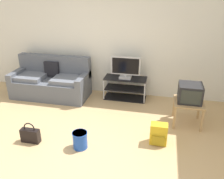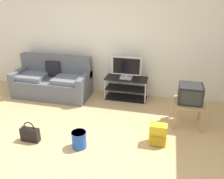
{
  "view_description": "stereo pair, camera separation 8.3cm",
  "coord_description": "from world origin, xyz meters",
  "px_view_note": "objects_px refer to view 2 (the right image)",
  "views": [
    {
      "loc": [
        1.38,
        -2.97,
        2.47
      ],
      "look_at": [
        0.49,
        1.02,
        0.68
      ],
      "focal_mm": 37.86,
      "sensor_mm": 36.0,
      "label": 1
    },
    {
      "loc": [
        1.46,
        -2.95,
        2.47
      ],
      "look_at": [
        0.49,
        1.02,
        0.68
      ],
      "focal_mm": 37.86,
      "sensor_mm": 36.0,
      "label": 2
    }
  ],
  "objects_px": {
    "side_table": "(189,106)",
    "handbag": "(30,134)",
    "tv_stand": "(126,88)",
    "couch": "(53,81)",
    "crt_tv": "(190,94)",
    "cleaning_bucket": "(79,139)",
    "flat_tv": "(126,68)",
    "backpack": "(158,135)"
  },
  "relations": [
    {
      "from": "couch",
      "to": "backpack",
      "type": "height_order",
      "value": "couch"
    },
    {
      "from": "backpack",
      "to": "handbag",
      "type": "distance_m",
      "value": 2.19
    },
    {
      "from": "couch",
      "to": "flat_tv",
      "type": "bearing_deg",
      "value": 6.45
    },
    {
      "from": "flat_tv",
      "to": "handbag",
      "type": "height_order",
      "value": "flat_tv"
    },
    {
      "from": "side_table",
      "to": "crt_tv",
      "type": "bearing_deg",
      "value": 90.0
    },
    {
      "from": "flat_tv",
      "to": "handbag",
      "type": "xyz_separation_m",
      "value": [
        -1.29,
        -2.06,
        -0.64
      ]
    },
    {
      "from": "side_table",
      "to": "crt_tv",
      "type": "relative_size",
      "value": 1.28
    },
    {
      "from": "tv_stand",
      "to": "flat_tv",
      "type": "height_order",
      "value": "flat_tv"
    },
    {
      "from": "flat_tv",
      "to": "crt_tv",
      "type": "xyz_separation_m",
      "value": [
        1.36,
        -0.83,
        -0.13
      ]
    },
    {
      "from": "couch",
      "to": "flat_tv",
      "type": "height_order",
      "value": "flat_tv"
    },
    {
      "from": "handbag",
      "to": "cleaning_bucket",
      "type": "bearing_deg",
      "value": 2.36
    },
    {
      "from": "couch",
      "to": "backpack",
      "type": "xyz_separation_m",
      "value": [
        2.63,
        -1.42,
        -0.17
      ]
    },
    {
      "from": "flat_tv",
      "to": "side_table",
      "type": "height_order",
      "value": "flat_tv"
    },
    {
      "from": "couch",
      "to": "backpack",
      "type": "distance_m",
      "value": 2.99
    },
    {
      "from": "side_table",
      "to": "backpack",
      "type": "height_order",
      "value": "side_table"
    },
    {
      "from": "handbag",
      "to": "cleaning_bucket",
      "type": "xyz_separation_m",
      "value": [
        0.89,
        0.04,
        0.02
      ]
    },
    {
      "from": "handbag",
      "to": "tv_stand",
      "type": "bearing_deg",
      "value": 58.13
    },
    {
      "from": "tv_stand",
      "to": "cleaning_bucket",
      "type": "relative_size",
      "value": 3.38
    },
    {
      "from": "tv_stand",
      "to": "handbag",
      "type": "xyz_separation_m",
      "value": [
        -1.29,
        -2.08,
        -0.12
      ]
    },
    {
      "from": "cleaning_bucket",
      "to": "tv_stand",
      "type": "bearing_deg",
      "value": 78.73
    },
    {
      "from": "cleaning_bucket",
      "to": "handbag",
      "type": "bearing_deg",
      "value": -177.64
    },
    {
      "from": "tv_stand",
      "to": "crt_tv",
      "type": "bearing_deg",
      "value": -32.01
    },
    {
      "from": "side_table",
      "to": "backpack",
      "type": "relative_size",
      "value": 1.48
    },
    {
      "from": "flat_tv",
      "to": "backpack",
      "type": "relative_size",
      "value": 1.81
    },
    {
      "from": "side_table",
      "to": "cleaning_bucket",
      "type": "distance_m",
      "value": 2.14
    },
    {
      "from": "tv_stand",
      "to": "crt_tv",
      "type": "distance_m",
      "value": 1.65
    },
    {
      "from": "couch",
      "to": "handbag",
      "type": "distance_m",
      "value": 1.93
    },
    {
      "from": "couch",
      "to": "side_table",
      "type": "xyz_separation_m",
      "value": [
        3.14,
        -0.65,
        0.05
      ]
    },
    {
      "from": "crt_tv",
      "to": "handbag",
      "type": "bearing_deg",
      "value": -155.2
    },
    {
      "from": "crt_tv",
      "to": "backpack",
      "type": "distance_m",
      "value": 1.05
    },
    {
      "from": "tv_stand",
      "to": "cleaning_bucket",
      "type": "xyz_separation_m",
      "value": [
        -0.41,
        -2.04,
        -0.1
      ]
    },
    {
      "from": "side_table",
      "to": "handbag",
      "type": "height_order",
      "value": "side_table"
    },
    {
      "from": "couch",
      "to": "side_table",
      "type": "relative_size",
      "value": 3.29
    },
    {
      "from": "couch",
      "to": "crt_tv",
      "type": "relative_size",
      "value": 4.23
    },
    {
      "from": "cleaning_bucket",
      "to": "couch",
      "type": "bearing_deg",
      "value": 126.9
    },
    {
      "from": "flat_tv",
      "to": "handbag",
      "type": "distance_m",
      "value": 2.51
    },
    {
      "from": "side_table",
      "to": "crt_tv",
      "type": "distance_m",
      "value": 0.24
    },
    {
      "from": "cleaning_bucket",
      "to": "flat_tv",
      "type": "bearing_deg",
      "value": 78.61
    },
    {
      "from": "couch",
      "to": "side_table",
      "type": "bearing_deg",
      "value": -11.62
    },
    {
      "from": "side_table",
      "to": "handbag",
      "type": "bearing_deg",
      "value": -155.48
    },
    {
      "from": "tv_stand",
      "to": "handbag",
      "type": "bearing_deg",
      "value": -121.87
    },
    {
      "from": "flat_tv",
      "to": "backpack",
      "type": "xyz_separation_m",
      "value": [
        0.85,
        -1.62,
        -0.59
      ]
    }
  ]
}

